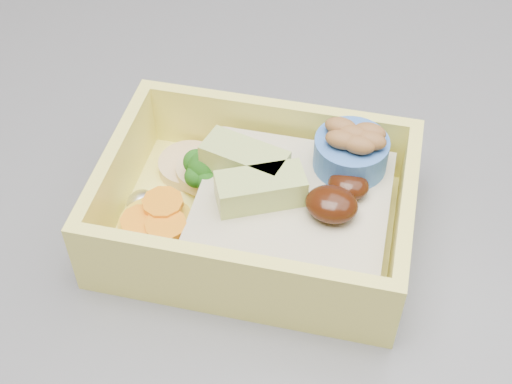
% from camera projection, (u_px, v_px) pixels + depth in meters
% --- Properties ---
extents(bento_box, '(0.20, 0.15, 0.07)m').
position_uv_depth(bento_box, '(266.00, 205.00, 0.44)').
color(bento_box, '#FFF369').
rests_on(bento_box, island).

